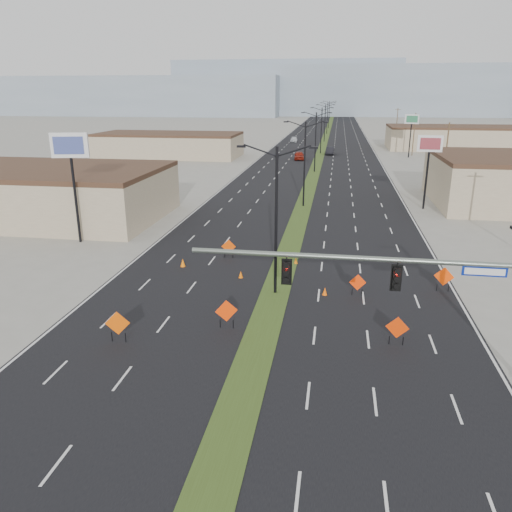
# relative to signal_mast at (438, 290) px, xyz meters

# --- Properties ---
(ground) EXTENTS (600.00, 600.00, 0.00)m
(ground) POSITION_rel_signal_mast_xyz_m (-8.56, -2.00, -4.79)
(ground) COLOR gray
(ground) RESTS_ON ground
(road_surface) EXTENTS (25.00, 400.00, 0.02)m
(road_surface) POSITION_rel_signal_mast_xyz_m (-8.56, 98.00, -4.79)
(road_surface) COLOR black
(road_surface) RESTS_ON ground
(median_strip) EXTENTS (2.00, 400.00, 0.04)m
(median_strip) POSITION_rel_signal_mast_xyz_m (-8.56, 98.00, -4.79)
(median_strip) COLOR #334518
(median_strip) RESTS_ON ground
(building_sw_far) EXTENTS (30.00, 14.00, 4.50)m
(building_sw_far) POSITION_rel_signal_mast_xyz_m (-40.56, 83.00, -2.54)
(building_sw_far) COLOR tan
(building_sw_far) RESTS_ON ground
(building_se_far) EXTENTS (44.00, 16.00, 5.00)m
(building_se_far) POSITION_rel_signal_mast_xyz_m (29.44, 108.00, -2.29)
(building_se_far) COLOR tan
(building_se_far) RESTS_ON ground
(mesa_west) EXTENTS (180.00, 50.00, 22.00)m
(mesa_west) POSITION_rel_signal_mast_xyz_m (-128.56, 278.00, 6.21)
(mesa_west) COLOR gray
(mesa_west) RESTS_ON ground
(mesa_center) EXTENTS (220.00, 50.00, 28.00)m
(mesa_center) POSITION_rel_signal_mast_xyz_m (31.44, 298.00, 9.21)
(mesa_center) COLOR gray
(mesa_center) RESTS_ON ground
(mesa_backdrop) EXTENTS (140.00, 50.00, 32.00)m
(mesa_backdrop) POSITION_rel_signal_mast_xyz_m (-38.56, 318.00, 11.21)
(mesa_backdrop) COLOR gray
(mesa_backdrop) RESTS_ON ground
(signal_mast) EXTENTS (16.30, 0.60, 8.00)m
(signal_mast) POSITION_rel_signal_mast_xyz_m (0.00, 0.00, 0.00)
(signal_mast) COLOR slate
(signal_mast) RESTS_ON ground
(streetlight_0) EXTENTS (5.15, 0.24, 10.02)m
(streetlight_0) POSITION_rel_signal_mast_xyz_m (-8.56, 10.00, 0.63)
(streetlight_0) COLOR black
(streetlight_0) RESTS_ON ground
(streetlight_1) EXTENTS (5.15, 0.24, 10.02)m
(streetlight_1) POSITION_rel_signal_mast_xyz_m (-8.56, 38.00, 0.63)
(streetlight_1) COLOR black
(streetlight_1) RESTS_ON ground
(streetlight_2) EXTENTS (5.15, 0.24, 10.02)m
(streetlight_2) POSITION_rel_signal_mast_xyz_m (-8.56, 66.00, 0.63)
(streetlight_2) COLOR black
(streetlight_2) RESTS_ON ground
(streetlight_3) EXTENTS (5.15, 0.24, 10.02)m
(streetlight_3) POSITION_rel_signal_mast_xyz_m (-8.56, 94.00, 0.63)
(streetlight_3) COLOR black
(streetlight_3) RESTS_ON ground
(streetlight_4) EXTENTS (5.15, 0.24, 10.02)m
(streetlight_4) POSITION_rel_signal_mast_xyz_m (-8.56, 122.00, 0.63)
(streetlight_4) COLOR black
(streetlight_4) RESTS_ON ground
(streetlight_5) EXTENTS (5.15, 0.24, 10.02)m
(streetlight_5) POSITION_rel_signal_mast_xyz_m (-8.56, 150.00, 0.63)
(streetlight_5) COLOR black
(streetlight_5) RESTS_ON ground
(streetlight_6) EXTENTS (5.15, 0.24, 10.02)m
(streetlight_6) POSITION_rel_signal_mast_xyz_m (-8.56, 178.00, 0.63)
(streetlight_6) COLOR black
(streetlight_6) RESTS_ON ground
(utility_pole_1) EXTENTS (1.60, 0.20, 9.00)m
(utility_pole_1) POSITION_rel_signal_mast_xyz_m (11.44, 58.00, -0.12)
(utility_pole_1) COLOR #4C3823
(utility_pole_1) RESTS_ON ground
(utility_pole_2) EXTENTS (1.60, 0.20, 9.00)m
(utility_pole_2) POSITION_rel_signal_mast_xyz_m (11.44, 93.00, -0.12)
(utility_pole_2) COLOR #4C3823
(utility_pole_2) RESTS_ON ground
(utility_pole_3) EXTENTS (1.60, 0.20, 9.00)m
(utility_pole_3) POSITION_rel_signal_mast_xyz_m (11.44, 128.00, -0.12)
(utility_pole_3) COLOR #4C3823
(utility_pole_3) RESTS_ON ground
(car_left) EXTENTS (2.35, 4.98, 1.65)m
(car_left) POSITION_rel_signal_mast_xyz_m (-12.48, 82.03, -3.97)
(car_left) COLOR maroon
(car_left) RESTS_ON ground
(car_mid) EXTENTS (1.80, 4.88, 1.60)m
(car_mid) POSITION_rel_signal_mast_xyz_m (-6.38, 92.13, -3.99)
(car_mid) COLOR black
(car_mid) RESTS_ON ground
(car_far) EXTENTS (1.96, 4.49, 1.28)m
(car_far) POSITION_rel_signal_mast_xyz_m (-16.88, 120.22, -4.15)
(car_far) COLOR silver
(car_far) RESTS_ON ground
(construction_sign_0) EXTENTS (1.36, 0.31, 1.84)m
(construction_sign_0) POSITION_rel_signal_mast_xyz_m (-16.28, 1.54, -3.71)
(construction_sign_0) COLOR #E45004
(construction_sign_0) RESTS_ON ground
(construction_sign_1) EXTENTS (1.25, 0.55, 1.78)m
(construction_sign_1) POSITION_rel_signal_mast_xyz_m (-10.72, 4.15, -3.74)
(construction_sign_1) COLOR #FF3905
(construction_sign_1) RESTS_ON ground
(construction_sign_2) EXTENTS (1.20, 0.17, 1.60)m
(construction_sign_2) POSITION_rel_signal_mast_xyz_m (-13.34, 17.02, -3.85)
(construction_sign_2) COLOR #DD4104
(construction_sign_2) RESTS_ON ground
(construction_sign_3) EXTENTS (1.15, 0.13, 1.53)m
(construction_sign_3) POSITION_rel_signal_mast_xyz_m (-2.97, 10.45, -3.90)
(construction_sign_3) COLOR #FF3605
(construction_sign_3) RESTS_ON ground
(construction_sign_4) EXTENTS (1.26, 0.22, 1.68)m
(construction_sign_4) POSITION_rel_signal_mast_xyz_m (-1.08, 3.64, -3.80)
(construction_sign_4) COLOR red
(construction_sign_4) RESTS_ON ground
(construction_sign_5) EXTENTS (1.31, 0.36, 1.78)m
(construction_sign_5) POSITION_rel_signal_mast_xyz_m (2.94, 12.13, -3.74)
(construction_sign_5) COLOR #FF4005
(construction_sign_5) RESTS_ON ground
(cone_0) EXTENTS (0.38, 0.38, 0.56)m
(cone_0) POSITION_rel_signal_mast_xyz_m (-11.46, 12.49, -4.51)
(cone_0) COLOR #E75E04
(cone_0) RESTS_ON ground
(cone_1) EXTENTS (0.44, 0.44, 0.56)m
(cone_1) POSITION_rel_signal_mast_xyz_m (-5.15, 10.13, -4.51)
(cone_1) COLOR #FD5A05
(cone_1) RESTS_ON ground
(cone_2) EXTENTS (0.39, 0.39, 0.53)m
(cone_2) POSITION_rel_signal_mast_xyz_m (-7.66, 16.37, -4.53)
(cone_2) COLOR #D86304
(cone_2) RESTS_ON ground
(cone_3) EXTENTS (0.54, 0.54, 0.67)m
(cone_3) POSITION_rel_signal_mast_xyz_m (-16.49, 14.25, -4.45)
(cone_3) COLOR orange
(cone_3) RESTS_ON ground
(pole_sign_west) EXTENTS (3.22, 1.11, 9.90)m
(pole_sign_west) POSITION_rel_signal_mast_xyz_m (-27.97, 19.45, 3.31)
(pole_sign_west) COLOR black
(pole_sign_west) RESTS_ON ground
(pole_sign_east_near) EXTENTS (2.81, 0.64, 8.56)m
(pole_sign_east_near) POSITION_rel_signal_mast_xyz_m (5.69, 38.91, 2.14)
(pole_sign_east_near) COLOR black
(pole_sign_east_near) RESTS_ON ground
(pole_sign_east_far) EXTENTS (2.84, 1.33, 8.88)m
(pole_sign_east_far) POSITION_rel_signal_mast_xyz_m (10.27, 89.47, 2.41)
(pole_sign_east_far) COLOR black
(pole_sign_east_far) RESTS_ON ground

